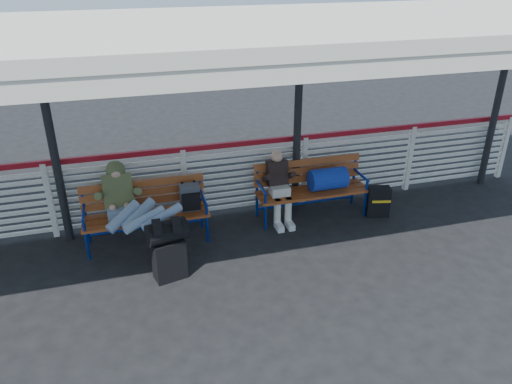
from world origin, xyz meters
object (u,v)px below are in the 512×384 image
object	(u,v)px
bench_right	(319,181)
suitcase_side	(378,201)
luggage_stack	(168,248)
traveler_man	(135,210)
bench_left	(155,205)
companion_person	(279,186)

from	to	relation	value
bench_right	suitcase_side	world-z (taller)	bench_right
luggage_stack	bench_right	distance (m)	2.79
bench_right	luggage_stack	bearing A→B (deg)	-156.62
luggage_stack	bench_right	world-z (taller)	bench_right
suitcase_side	traveler_man	bearing A→B (deg)	-164.72
luggage_stack	traveler_man	xyz separation A→B (m)	(-0.35, 0.69, 0.25)
bench_left	bench_right	world-z (taller)	same
luggage_stack	companion_person	bearing A→B (deg)	17.21
suitcase_side	luggage_stack	bearing A→B (deg)	-153.47
traveler_man	suitcase_side	world-z (taller)	traveler_man
bench_right	traveler_man	bearing A→B (deg)	-171.77
traveler_man	suitcase_side	distance (m)	3.85
companion_person	suitcase_side	size ratio (longest dim) A/B	2.28
bench_left	traveler_man	bearing A→B (deg)	-129.72
bench_right	traveler_man	world-z (taller)	traveler_man
bench_right	bench_left	bearing A→B (deg)	-178.52
luggage_stack	bench_left	distance (m)	1.05
luggage_stack	traveler_man	distance (m)	0.81
luggage_stack	traveler_man	bearing A→B (deg)	103.55
bench_left	companion_person	bearing A→B (deg)	1.83
luggage_stack	bench_right	size ratio (longest dim) A/B	0.47
luggage_stack	companion_person	size ratio (longest dim) A/B	0.74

